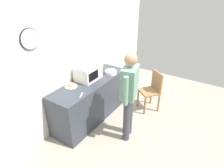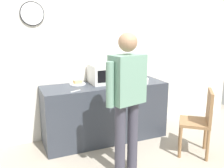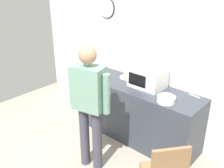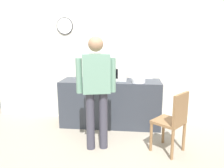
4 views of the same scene
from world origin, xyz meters
name	(u,v)px [view 1 (image 1 of 4)]	position (x,y,z in m)	size (l,w,h in m)	color
ground_plane	(144,133)	(0.00, 0.00, 0.00)	(6.00, 6.00, 0.00)	#9E9384
back_wall	(79,58)	(0.00, 1.60, 1.30)	(5.40, 0.13, 2.60)	silver
kitchen_counter	(91,100)	(-0.14, 1.22, 0.45)	(1.93, 0.62, 0.90)	#333842
microwave	(88,73)	(-0.08, 1.31, 1.05)	(0.50, 0.39, 0.30)	silver
sandwich_plate	(71,86)	(-0.52, 1.38, 0.92)	(0.24, 0.24, 0.07)	white
salad_bowl	(111,72)	(0.40, 1.06, 0.94)	(0.25, 0.25, 0.08)	white
fork_utensil	(101,67)	(0.61, 1.47, 0.91)	(0.17, 0.02, 0.01)	silver
spoon_utensil	(81,95)	(-0.66, 1.01, 0.91)	(0.17, 0.02, 0.01)	silver
person_standing	(129,91)	(-0.24, 0.25, 1.01)	(0.58, 0.33, 1.72)	#3C3B48
wooden_chair	(152,89)	(0.90, 0.24, 0.52)	(0.56, 0.56, 0.94)	olive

